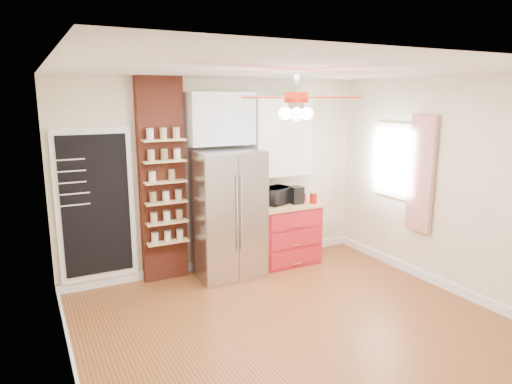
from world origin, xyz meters
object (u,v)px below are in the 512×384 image
pantry_jar_oats (152,177)px  toaster_oven (277,195)px  ceiling_fan (296,98)px  canister_left (313,198)px  red_cabinet (286,233)px  coffee_maker (296,195)px  fridge (227,214)px

pantry_jar_oats → toaster_oven: bearing=-1.8°
ceiling_fan → canister_left: bearing=49.7°
red_cabinet → toaster_oven: toaster_oven is taller
toaster_oven → pantry_jar_oats: bearing=154.4°
ceiling_fan → canister_left: ceiling_fan is taller
toaster_oven → coffee_maker: (0.27, -0.10, 0.00)m
toaster_oven → coffee_maker: bearing=-45.0°
ceiling_fan → toaster_oven: bearing=65.5°
red_cabinet → pantry_jar_oats: bearing=176.5°
fridge → red_cabinet: fridge is taller
fridge → ceiling_fan: bearing=-88.2°
ceiling_fan → pantry_jar_oats: (-1.01, 1.80, -0.99)m
toaster_oven → pantry_jar_oats: size_ratio=3.54×
red_cabinet → fridge: bearing=-177.0°
fridge → pantry_jar_oats: fridge is taller
fridge → canister_left: (1.34, -0.11, 0.10)m
toaster_oven → ceiling_fan: bearing=-138.3°
red_cabinet → canister_left: 0.66m
red_cabinet → coffee_maker: 0.59m
red_cabinet → coffee_maker: (0.14, -0.04, 0.57)m
ceiling_fan → toaster_oven: ceiling_fan is taller
ceiling_fan → pantry_jar_oats: 2.29m
canister_left → pantry_jar_oats: (-2.30, 0.28, 0.46)m
toaster_oven → pantry_jar_oats: (-1.81, 0.06, 0.41)m
ceiling_fan → red_cabinet: bearing=61.3°
toaster_oven → coffee_maker: size_ratio=1.79×
ceiling_fan → fridge: bearing=91.8°
red_cabinet → pantry_jar_oats: pantry_jar_oats is taller
ceiling_fan → coffee_maker: size_ratio=5.60×
coffee_maker → pantry_jar_oats: size_ratio=1.97×
ceiling_fan → canister_left: size_ratio=9.27×
red_cabinet → pantry_jar_oats: size_ratio=7.42×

